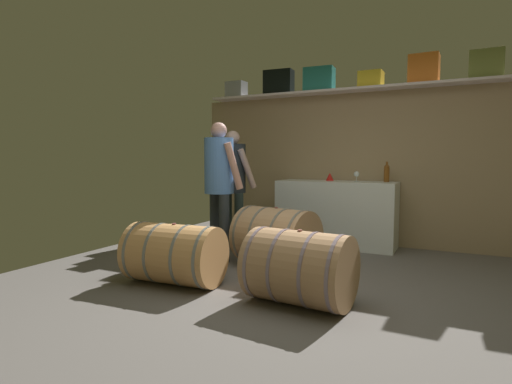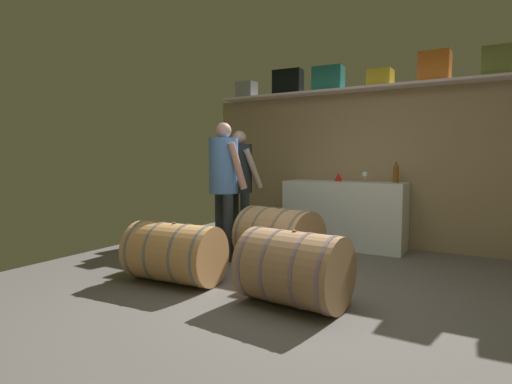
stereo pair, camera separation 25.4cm
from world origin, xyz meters
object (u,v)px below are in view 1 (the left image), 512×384
Objects in this scene: wine_barrel_near at (276,237)px; visitor_tasting at (233,177)px; wine_barrel_flank at (175,254)px; toolcase_teal at (319,80)px; toolcase_orange at (424,69)px; red_funnel at (330,177)px; wine_barrel_far at (300,268)px; toolcase_olive at (486,65)px; toolcase_yellow at (371,80)px; wine_glass at (357,175)px; work_cabinet at (336,214)px; toolcase_grey at (236,90)px; toolcase_black at (279,83)px; wine_bottle_amber at (387,173)px; winemaker_pouring at (220,176)px.

wine_barrel_near is 0.62× the size of visitor_tasting.
toolcase_teal is at bearing 72.63° from wine_barrel_flank.
toolcase_orange reaches higher than red_funnel.
wine_barrel_far is 2.20m from visitor_tasting.
toolcase_olive reaches higher than wine_barrel_far.
toolcase_olive is at bearing 48.36° from visitor_tasting.
wine_barrel_flank is (-2.66, -2.53, -2.01)m from toolcase_olive.
toolcase_yellow is 0.65m from toolcase_orange.
wine_glass reaches higher than wine_barrel_near.
toolcase_orange reaches higher than work_cabinet.
toolcase_olive reaches higher than wine_barrel_near.
toolcase_olive is at bearing 39.85° from wine_barrel_flank.
toolcase_black reaches higher than toolcase_grey.
toolcase_yellow is at bearing 162.76° from wine_bottle_amber.
wine_bottle_amber reaches higher than wine_barrel_near.
toolcase_orange is at bearing 53.81° from visitor_tasting.
wine_bottle_amber is at bearing 76.32° from winemaker_pouring.
winemaker_pouring is (-0.73, 0.01, 0.66)m from wine_barrel_near.
toolcase_yellow is at bearing 93.75° from wine_barrel_far.
wine_glass is at bearing -13.31° from toolcase_black.
toolcase_teal is (0.62, 0.00, -0.01)m from toolcase_black.
red_funnel is at bearing -167.93° from toolcase_yellow.
toolcase_black reaches higher than toolcase_teal.
toolcase_black is (0.71, 0.00, 0.05)m from toolcase_grey.
toolcase_orange is 0.39× the size of wine_barrel_flank.
winemaker_pouring is (-0.11, -1.51, -1.32)m from toolcase_black.
visitor_tasting is at bearing -137.51° from red_funnel.
visitor_tasting is (-1.01, -0.93, 0.01)m from red_funnel.
toolcase_olive is 3.32m from visitor_tasting.
toolcase_yellow is 1.13× the size of wine_bottle_amber.
work_cabinet is at bearing -153.04° from toolcase_yellow.
toolcase_grey is at bearing 144.20° from wine_barrel_near.
work_cabinet is at bearing 65.24° from visitor_tasting.
toolcase_teal is 1.12× the size of toolcase_olive.
work_cabinet is 0.52m from red_funnel.
toolcase_olive is 2.29m from red_funnel.
red_funnel reaches higher than wine_barrel_near.
wine_glass reaches higher than wine_barrel_far.
toolcase_black reaches higher than wine_bottle_amber.
toolcase_teal is 0.26× the size of visitor_tasting.
wine_glass is (1.92, -0.21, -1.27)m from toolcase_grey.
visitor_tasting is (-0.20, -1.02, -1.35)m from toolcase_black.
red_funnel is 1.57m from wine_barrel_near.
work_cabinet is at bearing -14.56° from toolcase_black.
visitor_tasting is (-1.53, -1.02, -1.29)m from toolcase_yellow.
toolcase_orange is 2.15m from work_cabinet.
red_funnel is (0.82, -0.09, -1.37)m from toolcase_black.
wine_barrel_far is (1.26, -2.52, -2.00)m from toolcase_black.
toolcase_teal is 1.36m from toolcase_orange.
wine_barrel_flank is at bearing -108.80° from wine_barrel_near.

